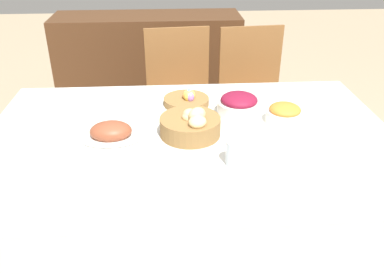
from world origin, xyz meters
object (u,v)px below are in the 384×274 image
at_px(sideboard, 149,69).
at_px(ham_platter, 111,133).
at_px(butter_dish, 104,168).
at_px(carrot_bowl, 285,114).
at_px(dinner_plate, 169,191).
at_px(beet_salad_bowl, 239,104).
at_px(drinking_cup, 236,153).
at_px(chair_far_center, 180,97).
at_px(fork, 126,194).
at_px(egg_basket, 187,100).
at_px(chair_far_right, 253,95).
at_px(knife, 211,190).
at_px(bread_basket, 192,125).
at_px(spoon, 220,190).

bearing_deg(sideboard, ham_platter, -93.35).
relative_size(sideboard, butter_dish, 13.36).
height_order(carrot_bowl, dinner_plate, carrot_bowl).
height_order(beet_salad_bowl, drinking_cup, beet_salad_bowl).
distance_m(beet_salad_bowl, dinner_plate, 0.70).
bearing_deg(chair_far_center, sideboard, 100.96).
xyz_separation_m(drinking_cup, butter_dish, (-0.49, -0.02, -0.03)).
relative_size(fork, butter_dish, 1.64).
relative_size(beet_salad_bowl, fork, 1.14).
relative_size(dinner_plate, fork, 1.36).
relative_size(egg_basket, drinking_cup, 2.30).
bearing_deg(chair_far_right, knife, -112.86).
xyz_separation_m(beet_salad_bowl, knife, (-0.19, -0.61, -0.04)).
bearing_deg(fork, carrot_bowl, 32.63).
bearing_deg(egg_basket, chair_far_right, 52.17).
bearing_deg(egg_basket, chair_far_center, 91.15).
bearing_deg(carrot_bowl, drinking_cup, -129.47).
bearing_deg(knife, chair_far_right, 68.39).
xyz_separation_m(dinner_plate, drinking_cup, (0.26, 0.17, 0.04)).
relative_size(dinner_plate, knife, 1.36).
height_order(chair_far_right, beet_salad_bowl, chair_far_right).
bearing_deg(beet_salad_bowl, drinking_cup, -100.91).
height_order(ham_platter, knife, ham_platter).
height_order(bread_basket, dinner_plate, bread_basket).
bearing_deg(chair_far_right, ham_platter, -136.10).
bearing_deg(dinner_plate, fork, 180.00).
height_order(chair_far_right, ham_platter, chair_far_right).
xyz_separation_m(chair_far_right, carrot_bowl, (-0.04, -0.83, 0.26)).
bearing_deg(chair_far_center, carrot_bowl, -67.53).
relative_size(chair_far_right, knife, 5.21).
height_order(sideboard, fork, sideboard).
distance_m(dinner_plate, butter_dish, 0.28).
distance_m(egg_basket, knife, 0.73).
bearing_deg(spoon, chair_far_center, 97.57).
relative_size(bread_basket, ham_platter, 0.95).
height_order(carrot_bowl, butter_dish, carrot_bowl).
distance_m(ham_platter, fork, 0.41).
bearing_deg(fork, sideboard, 85.97).
bearing_deg(fork, beet_salad_bowl, 47.61).
height_order(sideboard, knife, sideboard).
height_order(chair_far_right, egg_basket, chair_far_right).
bearing_deg(beet_salad_bowl, chair_far_center, 109.27).
distance_m(sideboard, fork, 2.12).
relative_size(chair_far_right, carrot_bowl, 5.61).
distance_m(chair_far_right, carrot_bowl, 0.87).
bearing_deg(drinking_cup, knife, -123.46).
bearing_deg(ham_platter, beet_salad_bowl, 19.95).
xyz_separation_m(bread_basket, egg_basket, (-0.00, 0.32, -0.03)).
bearing_deg(butter_dish, spoon, -19.52).
xyz_separation_m(chair_far_center, sideboard, (-0.23, 0.77, -0.07)).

